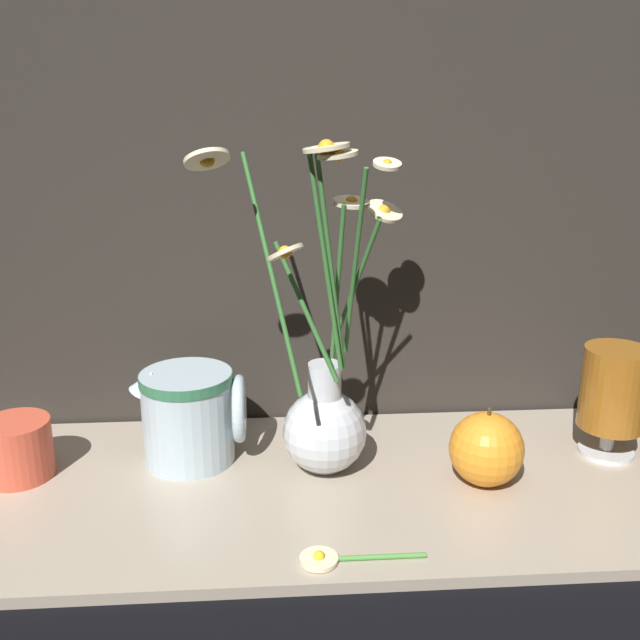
{
  "coord_description": "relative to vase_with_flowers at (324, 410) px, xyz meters",
  "views": [
    {
      "loc": [
        -0.04,
        -0.7,
        0.42
      ],
      "look_at": [
        0.0,
        0.0,
        0.2
      ],
      "focal_mm": 40.0,
      "sensor_mm": 36.0,
      "label": 1
    }
  ],
  "objects": [
    {
      "name": "ground_plane",
      "position": [
        -0.01,
        -0.03,
        -0.09
      ],
      "size": [
        6.0,
        6.0,
        0.0
      ],
      "primitive_type": "plane",
      "color": "black"
    },
    {
      "name": "shelf",
      "position": [
        -0.01,
        -0.03,
        -0.08
      ],
      "size": [
        0.88,
        0.34,
        0.01
      ],
      "color": "tan",
      "rests_on": "ground_plane"
    },
    {
      "name": "vase_with_flowers",
      "position": [
        0.0,
        0.0,
        0.0
      ],
      "size": [
        0.24,
        0.16,
        0.37
      ],
      "color": "silver",
      "rests_on": "shelf"
    },
    {
      "name": "yellow_mug",
      "position": [
        -0.35,
        0.01,
        -0.04
      ],
      "size": [
        0.09,
        0.08,
        0.07
      ],
      "color": "#DB5138",
      "rests_on": "shelf"
    },
    {
      "name": "ceramic_pitcher",
      "position": [
        -0.15,
        0.04,
        -0.01
      ],
      "size": [
        0.13,
        0.11,
        0.12
      ],
      "color": "silver",
      "rests_on": "shelf"
    },
    {
      "name": "tea_glass",
      "position": [
        0.34,
        0.02,
        0.01
      ],
      "size": [
        0.08,
        0.08,
        0.13
      ],
      "color": "silver",
      "rests_on": "shelf"
    },
    {
      "name": "orange_fruit",
      "position": [
        0.17,
        -0.04,
        -0.03
      ],
      "size": [
        0.08,
        0.08,
        0.09
      ],
      "color": "orange",
      "rests_on": "shelf"
    },
    {
      "name": "loose_daisy",
      "position": [
        -0.0,
        -0.17,
        -0.07
      ],
      "size": [
        0.12,
        0.04,
        0.01
      ],
      "color": "#4C8E3D",
      "rests_on": "shelf"
    }
  ]
}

